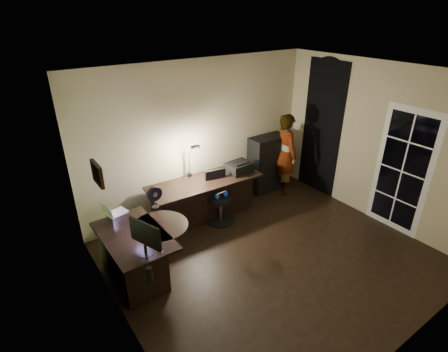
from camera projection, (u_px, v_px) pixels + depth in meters
floor at (271, 257)px, 5.34m from camera, size 4.50×4.00×0.01m
ceiling at (285, 76)px, 4.14m from camera, size 4.50×4.00×0.01m
wall_back at (200, 137)px, 6.21m from camera, size 4.50×0.01×2.70m
wall_front at (425, 256)px, 3.27m from camera, size 4.50×0.01×2.70m
wall_left at (115, 234)px, 3.57m from camera, size 0.01×4.00×2.70m
wall_right at (376, 144)px, 5.90m from camera, size 0.01×4.00×2.70m
green_wall_overlay at (117, 234)px, 3.58m from camera, size 0.00×4.00×2.70m
arched_doorway at (322, 129)px, 6.76m from camera, size 0.01×0.90×2.60m
french_door at (402, 171)px, 5.62m from camera, size 0.02×0.92×2.10m
framed_picture at (97, 174)px, 3.70m from camera, size 0.04×0.30×0.25m
desk_left at (136, 257)px, 4.78m from camera, size 0.80×1.28×0.73m
desk_right at (206, 199)px, 6.16m from camera, size 2.03×0.79×0.75m
cabinet at (267, 163)px, 7.08m from camera, size 0.77×0.39×1.14m
laptop_stand at (118, 216)px, 4.94m from camera, size 0.28×0.25×0.10m
laptop at (116, 207)px, 4.87m from camera, size 0.34×0.33×0.20m
monitor at (145, 243)px, 4.20m from camera, size 0.26×0.50×0.33m
mouse at (161, 251)px, 4.30m from camera, size 0.06×0.09×0.03m
phone at (184, 226)px, 4.80m from camera, size 0.07×0.13×0.01m
pen at (159, 236)px, 4.61m from camera, size 0.02×0.15×0.01m
speaker at (149, 274)px, 3.82m from camera, size 0.09×0.09×0.18m
notepad at (134, 251)px, 4.33m from camera, size 0.17×0.22×0.01m
desk_fan at (155, 197)px, 5.13m from camera, size 0.23×0.13×0.35m
headphones at (222, 195)px, 5.45m from camera, size 0.21×0.10×0.10m
printer at (239, 167)px, 6.28m from camera, size 0.46×0.37×0.19m
desk_lamp at (189, 158)px, 6.00m from camera, size 0.24×0.35×0.69m
office_chair at (220, 198)px, 6.03m from camera, size 0.58×0.58×0.91m
person at (286, 154)px, 6.89m from camera, size 0.52×0.66×1.63m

